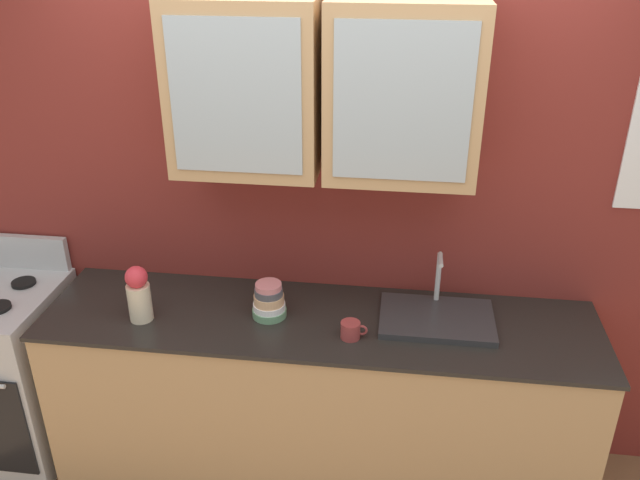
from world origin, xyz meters
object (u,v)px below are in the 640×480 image
at_px(stove_range, 4,371).
at_px(sink_faucet, 437,317).
at_px(bowl_stack, 269,301).
at_px(vase, 139,294).
at_px(cup_near_sink, 351,330).

distance_m(stove_range, sink_faucet, 2.23).
height_order(stove_range, bowl_stack, stove_range).
relative_size(bowl_stack, vase, 0.63).
distance_m(bowl_stack, vase, 0.58).
distance_m(sink_faucet, vase, 1.35).
bearing_deg(vase, cup_near_sink, -1.34).
bearing_deg(bowl_stack, stove_range, 179.98).
distance_m(stove_range, vase, 1.04).
bearing_deg(sink_faucet, bowl_stack, -175.98).
height_order(bowl_stack, vase, vase).
distance_m(stove_range, cup_near_sink, 1.87).
xyz_separation_m(stove_range, cup_near_sink, (1.80, -0.13, 0.50)).
bearing_deg(cup_near_sink, vase, 178.66).
height_order(bowl_stack, cup_near_sink, bowl_stack).
height_order(sink_faucet, bowl_stack, sink_faucet).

